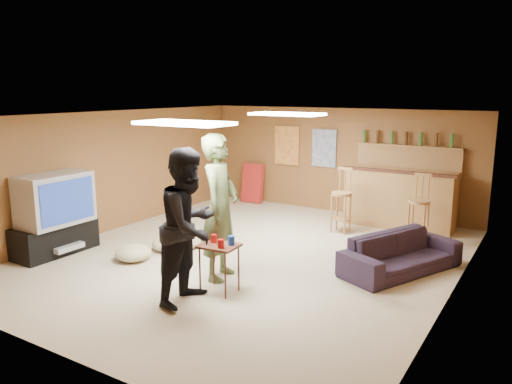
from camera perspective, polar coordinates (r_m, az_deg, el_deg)
The scene contains 32 objects.
ground at distance 7.92m, azimuth -0.76°, elevation -7.35°, with size 7.00×7.00×0.00m, color #B8A88C.
ceiling at distance 7.50m, azimuth -0.81°, elevation 8.75°, with size 6.00×7.00×0.02m, color silver.
wall_back at distance 10.71m, azimuth 9.31°, elevation 3.57°, with size 6.00×0.02×2.20m, color brown.
wall_front at distance 5.13m, azimuth -22.36°, elevation -6.04°, with size 6.00×0.02×2.20m, color brown.
wall_left at distance 9.56m, azimuth -16.17°, elevation 2.29°, with size 0.02×7.00×2.20m, color brown.
wall_right at distance 6.57m, azimuth 21.90°, elevation -2.22°, with size 0.02×7.00×2.20m, color brown.
tv_stand at distance 8.61m, azimuth -21.97°, elevation -4.93°, with size 0.55×1.30×0.50m, color black.
dvd_box at distance 8.46m, azimuth -21.02°, elevation -5.83°, with size 0.35×0.50×0.08m, color #B2B2B7.
tv_body at distance 8.40m, azimuth -22.02°, elevation -0.75°, with size 0.60×1.10×0.80m, color #B2B2B7.
tv_screen at distance 8.15m, azimuth -20.72°, elevation -1.00°, with size 0.02×0.95×0.65m, color navy.
bar_counter at distance 9.82m, azimuth 16.08°, elevation -0.73°, with size 2.00×0.60×1.10m, color olive.
bar_lip at distance 9.48m, azimuth 15.85°, elevation 2.23°, with size 2.10×0.12×0.05m, color #3E1D14.
bar_shelf at distance 10.10m, azimuth 17.08°, elevation 5.01°, with size 2.00×0.18×0.05m, color olive.
bar_backing at distance 10.16m, azimuth 17.01°, elevation 3.34°, with size 2.00×0.14×0.60m, color olive.
poster_left at distance 11.15m, azimuth 3.55°, elevation 5.31°, with size 0.60×0.03×0.85m, color #BF3F26.
poster_right at distance 10.76m, azimuth 7.79°, elevation 4.99°, with size 0.55×0.03×0.80m, color #334C99.
folding_chair_stack at distance 11.55m, azimuth -0.39°, elevation 1.03°, with size 0.50×0.14×0.90m, color red.
ceiling_panel_front at distance 6.29m, azimuth -8.22°, elevation 7.79°, with size 1.20×0.60×0.04m, color white.
ceiling_panel_back at distance 8.54m, azimuth 3.56°, elevation 8.88°, with size 1.20×0.60×0.04m, color white.
person_olive at distance 6.82m, azimuth -4.15°, elevation -1.75°, with size 0.73×0.48×2.01m, color #4F5E36.
person_black at distance 6.10m, azimuth -7.61°, elevation -3.89°, with size 0.93×0.72×1.91m, color black.
sofa at distance 7.49m, azimuth 16.24°, elevation -6.76°, with size 1.87×0.73×0.55m, color black.
tray_table at distance 6.53m, azimuth -4.22°, elevation -8.68°, with size 0.49×0.39×0.63m, color #3E1D14.
cup_red_near at distance 6.51m, azimuth -4.85°, elevation -5.31°, with size 0.08×0.08×0.11m, color #B00D0B.
cup_red_far at distance 6.28m, azimuth -4.05°, elevation -5.91°, with size 0.08×0.08×0.11m, color #B00D0B.
cup_blue at distance 6.39m, azimuth -2.83°, elevation -5.55°, with size 0.09×0.09×0.12m, color navy.
bar_stool_left at distance 9.23m, azimuth 9.71°, elevation -1.32°, with size 0.34×0.34×1.07m, color olive, non-canonical shape.
bar_stool_right at distance 8.87m, azimuth 18.13°, elevation -1.45°, with size 0.42×0.42×1.31m, color olive, non-canonical shape.
cushion_near_tv at distance 8.29m, azimuth -10.11°, elevation -5.85°, with size 0.50×0.50×0.23m, color tan.
cushion_mid at distance 8.37m, azimuth -7.96°, elevation -5.65°, with size 0.47×0.47×0.21m, color tan.
cushion_far at distance 7.92m, azimuth -13.86°, elevation -6.75°, with size 0.55×0.55×0.25m, color tan.
bottle_row at distance 10.08m, azimuth 16.77°, elevation 5.90°, with size 1.76×0.08×0.26m, color #3F7233, non-canonical shape.
Camera 1 is at (4.02, -6.32, 2.58)m, focal length 35.00 mm.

